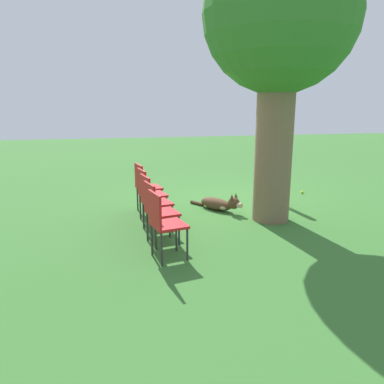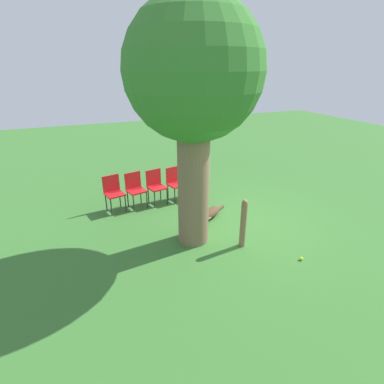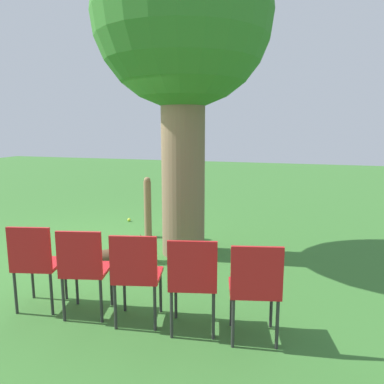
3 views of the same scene
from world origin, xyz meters
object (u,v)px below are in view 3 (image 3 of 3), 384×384
Objects in this scene: red_chair_2 at (136,271)px; tennis_ball at (129,220)px; fence_post at (148,207)px; red_chair_3 at (193,278)px; red_chair_4 at (255,284)px; oak_tree at (183,26)px; dog at (118,256)px; red_chair_0 at (36,260)px; red_chair_1 at (84,266)px.

red_chair_2 reaches higher than tennis_ball.
red_chair_3 is at bearing 30.75° from fence_post.
fence_post is 15.60× the size of tennis_ball.
fence_post is 3.49m from red_chair_4.
dog is (0.73, -0.72, -3.14)m from oak_tree.
red_chair_0 is 1.00× the size of red_chair_1.
oak_tree is 2.93m from fence_post.
red_chair_3 is (-0.01, 0.56, 0.00)m from red_chair_2.
red_chair_1 is 1.13m from red_chair_3.
red_chair_2 is at bearing 78.35° from red_chair_3.
red_chair_4 is at bearing -68.47° from dog.
dog is at bearing 21.03° from red_chair_2.
red_chair_3 reaches higher than dog.
red_chair_3 is at bearing -101.65° from red_chair_2.
red_chair_1 reaches higher than dog.
red_chair_3 is at bearing -101.65° from red_chair_0.
red_chair_3 is at bearing -77.55° from dog.
tennis_ball is at bearing -137.80° from fence_post.
fence_post reaches higher than red_chair_1.
red_chair_2 and red_chair_3 have the same top height.
tennis_ball is (-3.64, -1.30, -0.51)m from red_chair_1.
dog reaches higher than tennis_ball.
red_chair_0 and red_chair_4 have the same top height.
fence_post is 1.14× the size of red_chair_3.
red_chair_0 is at bearing 78.35° from red_chair_4.
oak_tree is 3.47m from red_chair_2.
red_chair_4 reaches higher than dog.
red_chair_2 is at bearing 21.16° from fence_post.
fence_post is at bearing 25.98° from red_chair_4.
red_chair_0 reaches higher than dog.
dog is 1.17× the size of red_chair_2.
dog is 16.03× the size of tennis_ball.
oak_tree is at bearing -35.83° from red_chair_0.
red_chair_3 is at bearing 33.88° from tennis_ball.
red_chair_4 reaches higher than tennis_ball.
red_chair_4 is (-0.05, 2.25, 0.00)m from red_chair_0.
fence_post reaches higher than red_chair_2.
red_chair_4 is at bearing -101.65° from red_chair_2.
dog is 1.17× the size of red_chair_3.
red_chair_1 is (1.40, 0.37, 0.41)m from dog.
red_chair_1 is 1.69m from red_chair_4.
red_chair_1 is at bearing -9.27° from oak_tree.
red_chair_4 is 4.71m from tennis_ball.
dog is 1.17× the size of red_chair_1.
oak_tree is 3.31m from dog.
oak_tree is 3.93m from tennis_ball.
red_chair_1 is at bearing 78.35° from red_chair_3.
oak_tree is at bearing 10.63° from dog.
oak_tree is 5.01× the size of red_chair_3.
red_chair_0 and red_chair_1 have the same top height.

